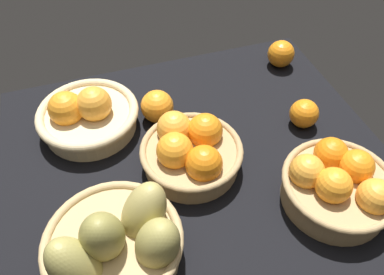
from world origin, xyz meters
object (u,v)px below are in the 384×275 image
loose_orange_side_gap (304,114)px  basket_center (191,151)px  basket_near_right (87,115)px  basket_far_right_pears (117,244)px  loose_orange_front_gap (281,54)px  loose_orange_back_gap (157,106)px  basket_far_left (338,184)px

loose_orange_side_gap → basket_center: bearing=6.9°
basket_near_right → basket_far_right_pears: (-0.82, 34.45, 1.16)cm
loose_orange_front_gap → loose_orange_side_gap: loose_orange_front_gap is taller
basket_near_right → basket_center: basket_near_right is taller
basket_near_right → basket_far_right_pears: bearing=91.4°
basket_far_right_pears → basket_center: size_ratio=1.21×
basket_near_right → basket_center: 26.46cm
loose_orange_front_gap → loose_orange_back_gap: loose_orange_back_gap is taller
basket_far_right_pears → loose_orange_side_gap: basket_far_right_pears is taller
basket_far_left → loose_orange_front_gap: size_ratio=3.02×
basket_center → loose_orange_back_gap: bearing=-78.8°
loose_orange_back_gap → loose_orange_side_gap: loose_orange_back_gap is taller
basket_near_right → loose_orange_side_gap: 50.68cm
basket_far_left → loose_orange_side_gap: basket_far_left is taller
loose_orange_front_gap → basket_far_right_pears: bearing=38.7°
loose_orange_front_gap → loose_orange_side_gap: 23.41cm
basket_near_right → loose_orange_back_gap: bearing=173.2°
basket_far_left → basket_far_right_pears: basket_far_right_pears is taller
basket_near_right → loose_orange_side_gap: (-48.57, 14.44, -0.77)cm
basket_far_left → basket_near_right: bearing=-38.7°
basket_far_right_pears → loose_orange_back_gap: size_ratio=3.37×
basket_near_right → loose_orange_front_gap: basket_near_right is taller
loose_orange_back_gap → basket_center: bearing=101.2°
basket_far_left → loose_orange_front_gap: (-10.19, -43.49, -1.15)cm
basket_far_right_pears → loose_orange_front_gap: (-53.30, -42.76, -1.67)cm
basket_near_right → basket_far_right_pears: size_ratio=0.89×
loose_orange_back_gap → loose_orange_side_gap: (-32.33, 12.51, -0.51)cm
basket_near_right → basket_far_right_pears: 34.48cm
basket_far_left → basket_center: 29.95cm
basket_near_right → basket_center: size_ratio=1.08×
basket_center → loose_orange_side_gap: basket_center is taller
basket_center → loose_orange_back_gap: basket_center is taller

